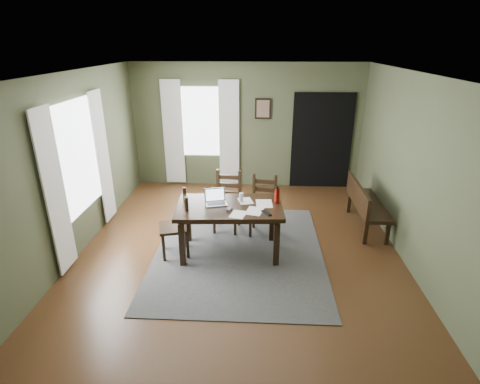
# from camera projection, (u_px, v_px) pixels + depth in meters

# --- Properties ---
(ground) EXTENTS (5.00, 6.00, 0.01)m
(ground) POSITION_uv_depth(u_px,v_px,m) (239.00, 252.00, 5.92)
(ground) COLOR #492C16
(room_shell) EXTENTS (5.02, 6.02, 2.71)m
(room_shell) POSITION_uv_depth(u_px,v_px,m) (239.00, 140.00, 5.24)
(room_shell) COLOR #474F33
(room_shell) RESTS_ON ground
(rug) EXTENTS (2.60, 3.20, 0.01)m
(rug) POSITION_uv_depth(u_px,v_px,m) (239.00, 251.00, 5.92)
(rug) COLOR #3F3F3F
(rug) RESTS_ON ground
(dining_table) EXTENTS (1.64, 1.04, 0.79)m
(dining_table) POSITION_uv_depth(u_px,v_px,m) (230.00, 211.00, 5.65)
(dining_table) COLOR black
(dining_table) RESTS_ON rug
(chair_end) EXTENTS (0.55, 0.54, 1.01)m
(chair_end) POSITION_uv_depth(u_px,v_px,m) (178.00, 225.00, 5.69)
(chair_end) COLOR black
(chair_end) RESTS_ON rug
(chair_back_left) EXTENTS (0.50, 0.50, 1.03)m
(chair_back_left) POSITION_uv_depth(u_px,v_px,m) (227.00, 202.00, 6.48)
(chair_back_left) COLOR black
(chair_back_left) RESTS_ON rug
(chair_back_right) EXTENTS (0.49, 0.50, 1.00)m
(chair_back_right) POSITION_uv_depth(u_px,v_px,m) (263.00, 206.00, 6.35)
(chair_back_right) COLOR black
(chair_back_right) RESTS_ON rug
(bench) EXTENTS (0.46, 1.43, 0.81)m
(bench) POSITION_uv_depth(u_px,v_px,m) (364.00, 202.00, 6.54)
(bench) COLOR black
(bench) RESTS_ON ground
(laptop) EXTENTS (0.37, 0.32, 0.22)m
(laptop) POSITION_uv_depth(u_px,v_px,m) (216.00, 200.00, 5.68)
(laptop) COLOR #B7B7BC
(laptop) RESTS_ON dining_table
(computer_mouse) EXTENTS (0.09, 0.12, 0.03)m
(computer_mouse) POSITION_uv_depth(u_px,v_px,m) (229.00, 209.00, 5.45)
(computer_mouse) COLOR #3F3F42
(computer_mouse) RESTS_ON dining_table
(tv_remote) EXTENTS (0.15, 0.19, 0.02)m
(tv_remote) POSITION_uv_depth(u_px,v_px,m) (266.00, 213.00, 5.35)
(tv_remote) COLOR black
(tv_remote) RESTS_ON dining_table
(drinking_glass) EXTENTS (0.07, 0.07, 0.14)m
(drinking_glass) POSITION_uv_depth(u_px,v_px,m) (241.00, 197.00, 5.72)
(drinking_glass) COLOR silver
(drinking_glass) RESTS_ON dining_table
(water_bottle) EXTENTS (0.09, 0.09, 0.26)m
(water_bottle) POSITION_uv_depth(u_px,v_px,m) (277.00, 195.00, 5.67)
(water_bottle) COLOR #98130B
(water_bottle) RESTS_ON dining_table
(paper_b) EXTENTS (0.29, 0.34, 0.00)m
(paper_b) POSITION_uv_depth(u_px,v_px,m) (254.00, 211.00, 5.43)
(paper_b) COLOR white
(paper_b) RESTS_ON dining_table
(paper_c) EXTENTS (0.27, 0.31, 0.00)m
(paper_c) POSITION_uv_depth(u_px,v_px,m) (245.00, 201.00, 5.77)
(paper_c) COLOR white
(paper_c) RESTS_ON dining_table
(paper_d) EXTENTS (0.26, 0.33, 0.00)m
(paper_d) POSITION_uv_depth(u_px,v_px,m) (264.00, 204.00, 5.68)
(paper_d) COLOR white
(paper_d) RESTS_ON dining_table
(paper_e) EXTENTS (0.27, 0.32, 0.00)m
(paper_e) POSITION_uv_depth(u_px,v_px,m) (238.00, 214.00, 5.32)
(paper_e) COLOR white
(paper_e) RESTS_ON dining_table
(window_left) EXTENTS (0.01, 1.30, 1.70)m
(window_left) POSITION_uv_depth(u_px,v_px,m) (78.00, 158.00, 5.68)
(window_left) COLOR white
(window_left) RESTS_ON ground
(window_back) EXTENTS (1.00, 0.01, 1.50)m
(window_back) POSITION_uv_depth(u_px,v_px,m) (201.00, 122.00, 8.17)
(window_back) COLOR white
(window_back) RESTS_ON ground
(curtain_left_near) EXTENTS (0.03, 0.48, 2.30)m
(curtain_left_near) POSITION_uv_depth(u_px,v_px,m) (55.00, 193.00, 5.01)
(curtain_left_near) COLOR silver
(curtain_left_near) RESTS_ON ground
(curtain_left_far) EXTENTS (0.03, 0.48, 2.30)m
(curtain_left_far) POSITION_uv_depth(u_px,v_px,m) (103.00, 158.00, 6.53)
(curtain_left_far) COLOR silver
(curtain_left_far) RESTS_ON ground
(curtain_back_left) EXTENTS (0.44, 0.03, 2.30)m
(curtain_back_left) POSITION_uv_depth(u_px,v_px,m) (173.00, 133.00, 8.27)
(curtain_back_left) COLOR silver
(curtain_back_left) RESTS_ON ground
(curtain_back_right) EXTENTS (0.44, 0.03, 2.30)m
(curtain_back_right) POSITION_uv_depth(u_px,v_px,m) (229.00, 134.00, 8.21)
(curtain_back_right) COLOR silver
(curtain_back_right) RESTS_ON ground
(framed_picture) EXTENTS (0.34, 0.03, 0.44)m
(framed_picture) POSITION_uv_depth(u_px,v_px,m) (263.00, 109.00, 7.99)
(framed_picture) COLOR black
(framed_picture) RESTS_ON ground
(doorway_back) EXTENTS (1.30, 0.03, 2.10)m
(doorway_back) POSITION_uv_depth(u_px,v_px,m) (322.00, 141.00, 8.19)
(doorway_back) COLOR black
(doorway_back) RESTS_ON ground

